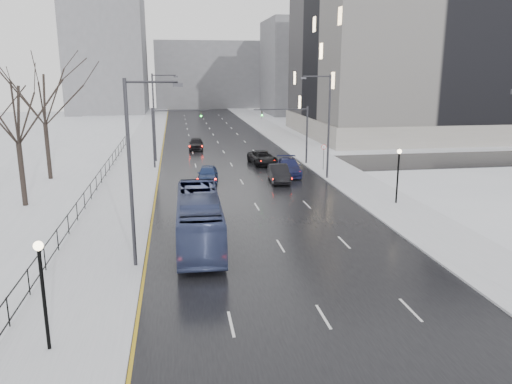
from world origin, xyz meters
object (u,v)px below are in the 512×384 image
sedan_center_near (208,174)px  lamppost_l (42,280)px  sedan_center_far (196,144)px  streetlight_r_mid (327,121)px  streetlight_l_far (156,113)px  tree_park_d (26,207)px  sedan_right_near (279,173)px  mast_signal_left (163,131)px  bus (199,219)px  no_uturn_sign (324,149)px  tree_park_e (51,180)px  mast_signal_right (298,128)px  sedan_right_far (289,167)px  lamppost_r_mid (398,168)px  sedan_right_cross (262,158)px  streetlight_l_near (134,165)px

sedan_center_near → lamppost_l: bearing=-98.9°
sedan_center_near → sedan_center_far: 20.20m
streetlight_r_mid → streetlight_l_far: bearing=143.7°
tree_park_d → sedan_right_near: tree_park_d is taller
mast_signal_left → bus: mast_signal_left is taller
tree_park_d → streetlight_l_far: size_ratio=1.25×
no_uturn_sign → sedan_center_far: (-12.63, 16.61, -1.47)m
bus → streetlight_r_mid: bearing=53.1°
mast_signal_left → sedan_center_near: 9.25m
tree_park_e → mast_signal_right: (25.53, 4.00, 4.11)m
no_uturn_sign → sedan_right_far: (-4.09, -1.52, -1.45)m
lamppost_r_mid → streetlight_r_mid: bearing=105.8°
tree_park_d → sedan_center_near: (14.61, 6.41, 0.82)m
no_uturn_sign → sedan_center_far: no_uturn_sign is taller
mast_signal_left → sedan_right_cross: 11.35m
streetlight_l_near → lamppost_l: 8.90m
sedan_right_near → sedan_center_near: bearing=175.9°
sedan_center_near → sedan_right_near: sedan_right_near is taller
sedan_right_far → tree_park_e: bearing=-176.9°
mast_signal_right → bus: (-12.13, -24.59, -2.53)m
sedan_center_near → streetlight_l_far: bearing=119.7°
mast_signal_left → sedan_right_cross: mast_signal_left is taller
tree_park_d → streetlight_l_far: (9.63, 18.00, 5.62)m
tree_park_e → streetlight_l_near: (10.03, -24.00, 5.62)m
tree_park_e → streetlight_r_mid: size_ratio=1.35×
streetlight_r_mid → mast_signal_right: bearing=96.0°
streetlight_l_near → bus: size_ratio=0.90×
streetlight_l_near → streetlight_l_far: 32.00m
lamppost_l → sedan_center_far: bearing=81.1°
sedan_right_cross → streetlight_l_near: bearing=-118.0°
tree_park_d → no_uturn_sign: tree_park_d is taller
bus → sedan_right_near: bearing=63.9°
streetlight_l_near → streetlight_l_far: size_ratio=1.00×
mast_signal_left → sedan_right_near: mast_signal_left is taller
lamppost_r_mid → sedan_right_cross: 20.30m
mast_signal_left → sedan_center_far: 13.60m
streetlight_r_mid → sedan_right_far: size_ratio=1.78×
streetlight_l_near → bus: bearing=45.3°
mast_signal_left → sedan_right_cross: size_ratio=1.22×
mast_signal_right → no_uturn_sign: (1.87, -4.00, -1.81)m
streetlight_l_near → lamppost_r_mid: (19.17, 10.00, -2.67)m
tree_park_e → mast_signal_left: (10.87, 4.00, 4.11)m
mast_signal_right → sedan_center_far: mast_signal_right is taller
streetlight_l_far → sedan_right_cross: streetlight_l_far is taller
sedan_right_cross → streetlight_l_far: bearing=158.5°
mast_signal_right → sedan_right_near: mast_signal_right is taller
streetlight_l_near → mast_signal_left: bearing=88.3°
lamppost_r_mid → no_uturn_sign: (-1.80, 14.00, -0.64)m
streetlight_r_mid → sedan_center_far: 24.13m
lamppost_r_mid → no_uturn_sign: 14.13m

